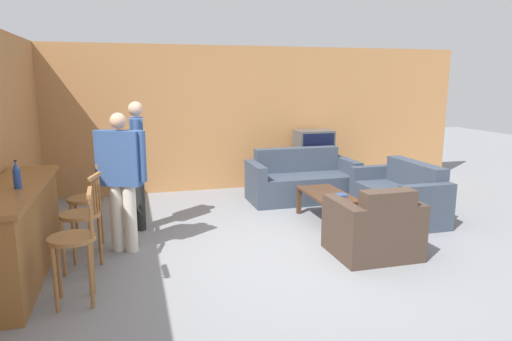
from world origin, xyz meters
The scene contains 17 objects.
ground_plane centered at (0.00, 0.00, 0.00)m, with size 24.00×24.00×0.00m, color gray.
wall_back centered at (0.00, 3.47, 1.30)m, with size 9.40×0.08×2.60m.
wall_left centered at (-3.17, 1.23, 1.30)m, with size 0.08×8.47×2.60m.
bar_counter centered at (-2.83, 0.13, 0.49)m, with size 0.55×2.23×0.97m.
bar_chair_near centered at (-2.22, -0.60, 0.55)m, with size 0.43×0.43×1.04m.
bar_chair_mid centered at (-2.22, 0.14, 0.55)m, with size 0.50×0.50×1.04m.
bar_chair_far centered at (-2.22, 0.81, 0.55)m, with size 0.43×0.43×1.04m.
couch_far centered at (1.06, 2.29, 0.31)m, with size 1.79×0.85×0.85m.
armchair_near centered at (0.95, -0.29, 0.31)m, with size 0.92×0.81×0.83m.
loveseat_right centered at (2.08, 0.95, 0.31)m, with size 0.78×1.53×0.82m.
coffee_table centered at (0.95, 1.01, 0.36)m, with size 0.54×1.10×0.43m.
tv_unit centered at (1.59, 3.07, 0.27)m, with size 1.19×0.55×0.54m.
tv centered at (1.59, 3.07, 0.81)m, with size 0.67×0.46×0.54m.
bottle centered at (-2.76, -0.01, 1.09)m, with size 0.07×0.07×0.28m.
book_on_table centered at (1.04, 0.81, 0.44)m, with size 0.17×0.16×0.03m.
person_by_window centered at (-1.60, 1.43, 0.98)m, with size 0.19×0.53×1.72m.
person_by_counter centered at (-1.81, 0.62, 0.92)m, with size 0.57×0.37×1.63m.
Camera 1 is at (-1.68, -4.74, 1.99)m, focal length 32.00 mm.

